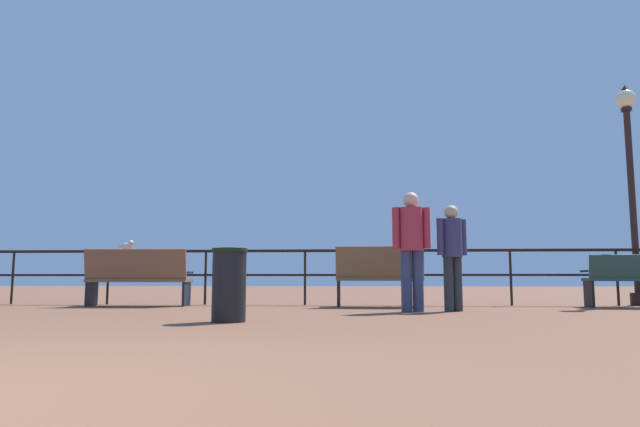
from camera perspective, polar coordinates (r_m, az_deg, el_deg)
pier_railing at (r=10.18m, az=-6.66°, el=-5.17°), size 20.04×0.05×0.99m
bench_near_left at (r=10.06m, az=-18.18°, el=-6.06°), size 1.75×0.76×0.97m
bench_near_right at (r=9.38m, az=6.11°, el=-6.17°), size 1.46×0.62×1.01m
lamppost_center at (r=11.51m, az=29.21°, el=3.73°), size 0.34×0.34×4.01m
person_by_bench at (r=8.36m, az=13.38°, el=-3.66°), size 0.46×0.30×1.54m
person_at_railing at (r=8.12m, az=9.36°, el=-2.96°), size 0.55×0.33×1.72m
seagull_on_rail at (r=10.86m, az=-19.12°, el=-3.13°), size 0.36×0.24×0.18m
trash_bin at (r=6.28m, az=-9.30°, el=-7.22°), size 0.39×0.39×0.81m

